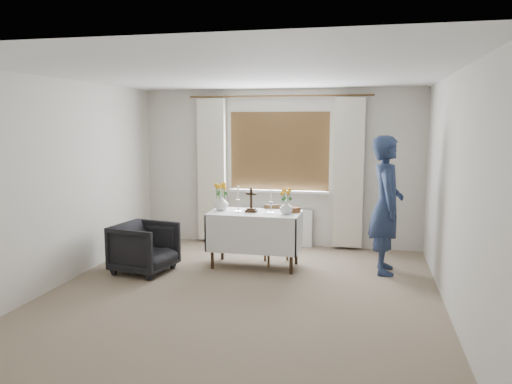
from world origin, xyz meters
TOP-DOWN VIEW (x-y plane):
  - ground at (0.00, 0.00)m, footprint 5.00×5.00m
  - altar_table at (-0.10, 1.17)m, footprint 1.24×0.64m
  - wooden_chair at (0.19, 1.38)m, footprint 0.49×0.49m
  - armchair at (-1.47, 0.60)m, footprint 0.84×0.82m
  - person at (1.63, 1.30)m, footprint 0.47×0.69m
  - radiator at (0.00, 2.42)m, footprint 1.10×0.10m
  - wooden_cross at (-0.15, 1.17)m, footprint 0.16×0.12m
  - candlestick_left at (-0.33, 1.15)m, footprint 0.10×0.10m
  - candlestick_right at (0.12, 1.15)m, footprint 0.10×0.10m
  - flower_vase_left at (-0.59, 1.21)m, footprint 0.24×0.24m
  - flower_vase_right at (0.34, 1.12)m, footprint 0.17×0.17m
  - wicker_basket at (0.42, 1.30)m, footprint 0.22×0.22m

SIDE VIEW (x-z plane):
  - ground at x=0.00m, z-range 0.00..0.00m
  - radiator at x=0.00m, z-range 0.00..0.60m
  - armchair at x=-1.47m, z-range 0.00..0.66m
  - altar_table at x=-0.10m, z-range 0.00..0.76m
  - wooden_chair at x=0.19m, z-range 0.00..0.82m
  - wicker_basket at x=0.42m, z-range 0.76..0.83m
  - flower_vase_right at x=0.34m, z-range 0.76..0.94m
  - flower_vase_left at x=-0.59m, z-range 0.76..0.97m
  - person at x=1.63m, z-range 0.00..1.81m
  - candlestick_right at x=0.12m, z-range 0.76..1.08m
  - wooden_cross at x=-0.15m, z-range 0.76..1.10m
  - candlestick_left at x=-0.33m, z-range 0.76..1.11m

